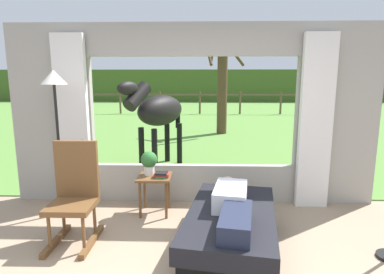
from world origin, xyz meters
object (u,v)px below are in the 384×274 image
(floor_lamp_left, at_px, (55,99))
(pasture_tree, at_px, (222,86))
(reclining_person, at_px, (232,204))
(rocking_chair, at_px, (75,193))
(book_stack, at_px, (161,175))
(recliner_sofa, at_px, (231,229))
(side_table, at_px, (155,183))
(potted_plant, at_px, (149,161))
(horse, at_px, (158,112))

(floor_lamp_left, xyz_separation_m, pasture_tree, (2.48, 6.32, 0.01))
(reclining_person, bearing_deg, rocking_chair, -176.38)
(book_stack, bearing_deg, pasture_tree, 79.72)
(floor_lamp_left, bearing_deg, recliner_sofa, -20.65)
(recliner_sofa, height_order, side_table, side_table)
(rocking_chair, bearing_deg, reclining_person, -6.62)
(side_table, distance_m, book_stack, 0.17)
(potted_plant, bearing_deg, floor_lamp_left, -174.16)
(book_stack, xyz_separation_m, floor_lamp_left, (-1.33, -0.00, 0.98))
(rocking_chair, relative_size, pasture_tree, 0.36)
(reclining_person, height_order, potted_plant, potted_plant)
(recliner_sofa, xyz_separation_m, horse, (-1.18, 3.04, 0.94))
(recliner_sofa, distance_m, reclining_person, 0.31)
(rocking_chair, height_order, horse, horse)
(reclining_person, bearing_deg, horse, 120.62)
(rocking_chair, xyz_separation_m, potted_plant, (0.70, 0.81, 0.16))
(book_stack, bearing_deg, side_table, 150.70)
(floor_lamp_left, bearing_deg, reclining_person, -21.78)
(side_table, bearing_deg, floor_lamp_left, -177.30)
(recliner_sofa, height_order, book_stack, book_stack)
(reclining_person, xyz_separation_m, horse, (-1.18, 3.09, 0.63))
(book_stack, height_order, pasture_tree, pasture_tree)
(recliner_sofa, relative_size, side_table, 3.51)
(recliner_sofa, bearing_deg, side_table, 146.73)
(book_stack, bearing_deg, potted_plant, 147.11)
(reclining_person, bearing_deg, side_table, 145.16)
(horse, xyz_separation_m, pasture_tree, (1.48, 4.10, 0.40))
(potted_plant, xyz_separation_m, floor_lamp_left, (-1.16, -0.12, 0.84))
(potted_plant, bearing_deg, horse, 94.27)
(recliner_sofa, bearing_deg, reclining_person, -80.32)
(reclining_person, relative_size, pasture_tree, 0.46)
(reclining_person, height_order, rocking_chair, rocking_chair)
(floor_lamp_left, bearing_deg, pasture_tree, 68.59)
(reclining_person, relative_size, side_table, 2.76)
(potted_plant, height_order, horse, horse)
(recliner_sofa, bearing_deg, book_stack, 145.46)
(rocking_chair, bearing_deg, side_table, 43.17)
(side_table, bearing_deg, pasture_tree, 78.78)
(rocking_chair, distance_m, floor_lamp_left, 1.29)
(side_table, distance_m, potted_plant, 0.29)
(horse, bearing_deg, side_table, 126.15)
(book_stack, distance_m, pasture_tree, 6.50)
(reclining_person, distance_m, side_table, 1.33)
(book_stack, bearing_deg, floor_lamp_left, -179.83)
(recliner_sofa, relative_size, rocking_chair, 1.63)
(reclining_person, xyz_separation_m, pasture_tree, (0.30, 7.19, 1.03))
(rocking_chair, xyz_separation_m, horse, (0.54, 2.91, 0.61))
(rocking_chair, distance_m, potted_plant, 1.08)
(horse, bearing_deg, rocking_chair, 109.30)
(reclining_person, relative_size, rocking_chair, 1.28)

